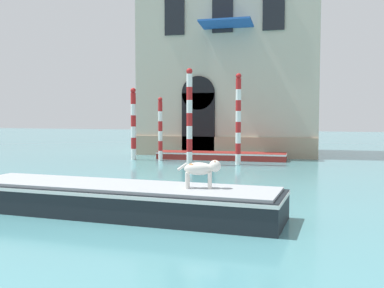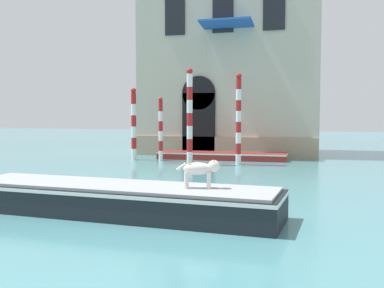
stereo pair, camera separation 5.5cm
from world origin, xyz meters
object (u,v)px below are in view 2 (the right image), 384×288
(boat_moored_near_palazzo, at_px, (221,156))
(mooring_pole_1, at_px, (134,124))
(mooring_pole_0, at_px, (239,119))
(boat_foreground, at_px, (117,198))
(mooring_pole_2, at_px, (190,116))
(dog_on_deck, at_px, (201,169))
(mooring_pole_3, at_px, (161,129))

(boat_moored_near_palazzo, height_order, mooring_pole_1, mooring_pole_1)
(mooring_pole_0, relative_size, mooring_pole_1, 1.15)
(boat_foreground, xyz_separation_m, mooring_pole_1, (-4.64, 11.80, 1.50))
(mooring_pole_0, height_order, mooring_pole_2, mooring_pole_2)
(dog_on_deck, xyz_separation_m, mooring_pole_3, (-5.24, 11.80, 0.48))
(mooring_pole_0, distance_m, mooring_pole_2, 2.29)
(mooring_pole_1, bearing_deg, boat_moored_near_palazzo, 17.43)
(mooring_pole_1, height_order, mooring_pole_3, mooring_pole_1)
(boat_foreground, distance_m, mooring_pole_1, 12.77)
(dog_on_deck, relative_size, mooring_pole_2, 0.22)
(mooring_pole_2, bearing_deg, mooring_pole_0, 14.65)
(dog_on_deck, height_order, mooring_pole_2, mooring_pole_2)
(boat_moored_near_palazzo, xyz_separation_m, mooring_pole_2, (-0.95, -2.66, 2.07))
(boat_moored_near_palazzo, height_order, mooring_pole_2, mooring_pole_2)
(boat_moored_near_palazzo, relative_size, mooring_pole_0, 1.58)
(mooring_pole_0, height_order, mooring_pole_3, mooring_pole_0)
(dog_on_deck, xyz_separation_m, mooring_pole_2, (-3.33, 10.51, 1.12))
(dog_on_deck, xyz_separation_m, mooring_pole_1, (-6.72, 11.80, 0.73))
(mooring_pole_3, bearing_deg, mooring_pole_0, -9.90)
(boat_moored_near_palazzo, xyz_separation_m, mooring_pole_3, (-2.87, -1.36, 1.42))
(dog_on_deck, distance_m, mooring_pole_2, 11.08)
(boat_foreground, xyz_separation_m, mooring_pole_2, (-1.25, 10.51, 1.89))
(boat_foreground, distance_m, mooring_pole_0, 11.26)
(boat_foreground, relative_size, boat_moored_near_palazzo, 1.18)
(boat_foreground, bearing_deg, mooring_pole_3, 107.89)
(dog_on_deck, bearing_deg, boat_moored_near_palazzo, 87.93)
(mooring_pole_3, bearing_deg, boat_foreground, -75.00)
(boat_moored_near_palazzo, distance_m, mooring_pole_0, 3.12)
(boat_foreground, distance_m, mooring_pole_2, 10.75)
(mooring_pole_0, xyz_separation_m, mooring_pole_1, (-5.60, 0.72, -0.27))
(boat_foreground, height_order, mooring_pole_2, mooring_pole_2)
(mooring_pole_2, xyz_separation_m, mooring_pole_3, (-1.92, 1.30, -0.65))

